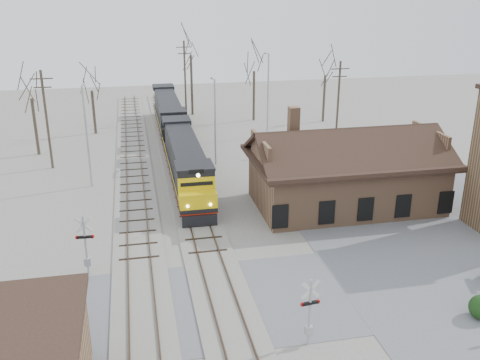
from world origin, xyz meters
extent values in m
plane|color=#9A958B|center=(0.00, 0.00, 0.00)|extent=(140.00, 140.00, 0.00)
cube|color=slate|center=(0.00, 0.00, 0.01)|extent=(60.00, 9.00, 0.03)
cube|color=slate|center=(18.00, 4.00, 0.02)|extent=(22.00, 26.00, 0.03)
cube|color=#9A958B|center=(0.00, 15.00, 0.06)|extent=(3.40, 90.00, 0.12)
cube|color=#473323|center=(-0.72, 15.00, 0.17)|extent=(0.08, 90.00, 0.14)
cube|color=#473323|center=(0.72, 15.00, 0.17)|extent=(0.08, 90.00, 0.14)
cube|color=#9A958B|center=(-4.50, 15.00, 0.06)|extent=(3.40, 90.00, 0.12)
cube|color=#473323|center=(-5.22, 15.00, 0.17)|extent=(0.08, 90.00, 0.14)
cube|color=#473323|center=(-3.78, 15.00, 0.17)|extent=(0.08, 90.00, 0.14)
cube|color=#93684C|center=(12.00, 12.00, 2.00)|extent=(14.00, 8.00, 4.00)
cube|color=black|center=(12.00, 12.00, 4.10)|extent=(15.20, 9.20, 0.30)
cube|color=black|center=(12.00, 9.70, 5.10)|extent=(15.00, 4.71, 2.66)
cube|color=black|center=(12.00, 14.30, 5.10)|extent=(15.00, 4.71, 2.66)
cube|color=#93684C|center=(8.00, 13.50, 6.80)|extent=(0.80, 0.80, 2.20)
cube|color=black|center=(0.00, 13.35, 0.51)|extent=(2.31, 3.69, 0.92)
cube|color=black|center=(0.00, 25.34, 0.51)|extent=(2.31, 3.69, 0.92)
cube|color=black|center=(0.00, 19.35, 1.24)|extent=(2.77, 18.44, 0.32)
cube|color=maroon|center=(0.00, 19.35, 1.04)|extent=(2.79, 18.44, 0.11)
cube|color=black|center=(0.00, 20.50, 2.67)|extent=(2.40, 13.37, 2.58)
cube|color=black|center=(0.00, 12.52, 2.67)|extent=(2.77, 2.58, 2.58)
cube|color=yellow|center=(0.00, 10.96, 1.89)|extent=(2.77, 1.66, 1.29)
cube|color=black|center=(0.00, 10.03, 0.51)|extent=(2.58, 0.25, 0.92)
cylinder|color=#FFF2CC|center=(0.00, 10.11, 4.06)|extent=(0.26, 0.10, 0.26)
cube|color=black|center=(0.00, 32.30, 0.51)|extent=(2.31, 3.69, 0.92)
cube|color=black|center=(0.00, 44.28, 0.51)|extent=(2.31, 3.69, 0.92)
cube|color=black|center=(0.00, 38.29, 1.24)|extent=(2.77, 18.44, 0.32)
cube|color=maroon|center=(0.00, 38.29, 1.04)|extent=(2.79, 18.44, 0.11)
cube|color=black|center=(0.00, 39.44, 2.67)|extent=(2.40, 13.37, 2.58)
cube|color=black|center=(0.00, 31.47, 2.67)|extent=(2.77, 2.58, 2.58)
cube|color=black|center=(0.00, 29.90, 1.89)|extent=(2.77, 1.66, 1.29)
cube|color=black|center=(0.00, 28.97, 0.51)|extent=(2.58, 0.25, 0.92)
cylinder|color=#A5A8AD|center=(3.48, -4.48, 1.83)|extent=(0.13, 0.13, 3.66)
cube|color=silver|center=(3.48, -4.48, 3.12)|extent=(0.96, 0.16, 0.96)
cube|color=silver|center=(3.48, -4.48, 3.12)|extent=(0.96, 0.16, 0.96)
cube|color=black|center=(3.48, -4.48, 2.38)|extent=(0.84, 0.25, 0.14)
cylinder|color=#B20C0C|center=(3.07, -4.53, 2.38)|extent=(0.23, 0.11, 0.22)
cylinder|color=#B20C0C|center=(3.89, -4.43, 2.38)|extent=(0.23, 0.11, 0.22)
cube|color=#A5A8AD|center=(3.48, -4.48, 0.82)|extent=(0.37, 0.27, 0.46)
cylinder|color=#A5A8AD|center=(-7.60, 4.72, 1.97)|extent=(0.14, 0.14, 3.95)
cube|color=silver|center=(-7.60, 4.72, 3.36)|extent=(1.03, 0.11, 1.03)
cube|color=silver|center=(-7.60, 4.72, 3.36)|extent=(1.03, 0.11, 1.03)
cube|color=black|center=(-7.60, 4.72, 2.57)|extent=(0.90, 0.21, 0.15)
cylinder|color=#B20C0C|center=(-7.16, 4.69, 2.57)|extent=(0.24, 0.10, 0.24)
cylinder|color=#B20C0C|center=(-8.05, 4.74, 2.57)|extent=(0.24, 0.10, 0.24)
cube|color=#A5A8AD|center=(-7.60, 4.72, 0.89)|extent=(0.39, 0.30, 0.49)
cylinder|color=#A5A8AD|center=(-8.24, 20.45, 4.45)|extent=(0.18, 0.18, 8.91)
cylinder|color=#A5A8AD|center=(-8.24, 21.35, 8.81)|extent=(0.12, 1.80, 0.12)
cube|color=#A5A8AD|center=(-8.24, 22.15, 8.71)|extent=(0.25, 0.50, 0.12)
cylinder|color=#A5A8AD|center=(3.51, 24.34, 4.21)|extent=(0.18, 0.18, 8.42)
cylinder|color=#A5A8AD|center=(3.51, 25.24, 8.32)|extent=(0.12, 1.80, 0.12)
cube|color=#A5A8AD|center=(3.51, 26.04, 8.22)|extent=(0.25, 0.50, 0.12)
cylinder|color=#A5A8AD|center=(11.15, 33.61, 4.75)|extent=(0.18, 0.18, 9.51)
cylinder|color=#A5A8AD|center=(11.15, 34.51, 9.41)|extent=(0.12, 1.80, 0.12)
cube|color=#A5A8AD|center=(11.15, 35.31, 9.31)|extent=(0.25, 0.50, 0.12)
cylinder|color=#382D23|center=(-12.22, 26.37, 4.73)|extent=(0.24, 0.24, 9.46)
cube|color=#382D23|center=(-12.22, 26.37, 8.66)|extent=(2.00, 0.10, 0.10)
cube|color=#382D23|center=(-12.22, 26.37, 7.86)|extent=(1.60, 0.10, 0.10)
cylinder|color=#382D23|center=(2.70, 43.57, 5.07)|extent=(0.24, 0.24, 10.13)
cube|color=#382D23|center=(2.70, 43.57, 9.33)|extent=(2.00, 0.10, 0.10)
cube|color=#382D23|center=(2.70, 43.57, 8.53)|extent=(1.60, 0.10, 0.10)
cylinder|color=#382D23|center=(17.27, 27.49, 4.66)|extent=(0.24, 0.24, 9.31)
cube|color=#382D23|center=(17.27, 27.49, 8.51)|extent=(2.00, 0.10, 0.10)
cube|color=#382D23|center=(17.27, 27.49, 7.71)|extent=(1.60, 0.10, 0.10)
cylinder|color=#382D23|center=(-14.18, 31.33, 2.96)|extent=(0.32, 0.32, 5.92)
cylinder|color=#382D23|center=(-8.72, 38.72, 2.56)|extent=(0.32, 0.32, 5.12)
cylinder|color=#382D23|center=(3.83, 46.18, 4.00)|extent=(0.32, 0.32, 8.00)
cylinder|color=#382D23|center=(11.31, 41.40, 3.19)|extent=(0.32, 0.32, 6.38)
cylinder|color=#382D23|center=(19.99, 38.93, 2.98)|extent=(0.32, 0.32, 5.96)
camera|label=1|loc=(-4.29, -25.44, 16.84)|focal=40.00mm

